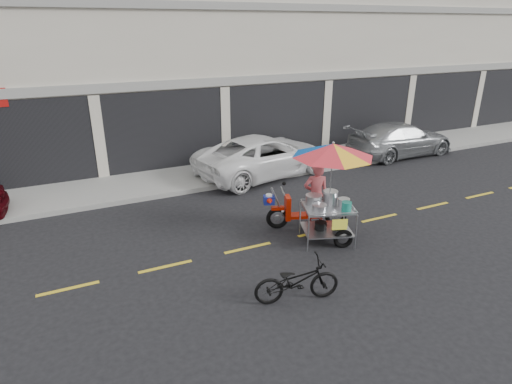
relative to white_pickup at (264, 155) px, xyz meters
name	(u,v)px	position (x,y,z in m)	size (l,w,h in m)	color
ground	(318,232)	(-0.76, -4.70, -0.70)	(90.00, 90.00, 0.00)	black
sidewalk	(236,169)	(-0.76, 0.80, -0.63)	(45.00, 3.00, 0.15)	gray
shophouse_block	(248,43)	(2.06, 5.89, 3.53)	(36.00, 8.11, 10.40)	beige
centerline	(318,232)	(-0.76, -4.70, -0.70)	(42.00, 0.10, 0.01)	gold
white_pickup	(264,155)	(0.00, 0.00, 0.00)	(2.33, 5.06, 1.41)	white
silver_pickup	(400,139)	(6.07, -0.17, -0.03)	(1.88, 4.62, 1.34)	#9DA0A3
near_bicycle	(297,281)	(-2.76, -7.00, -0.26)	(0.58, 1.67, 0.88)	black
food_vendor_rig	(325,176)	(-0.77, -4.85, 0.87)	(2.47, 2.53, 2.52)	black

